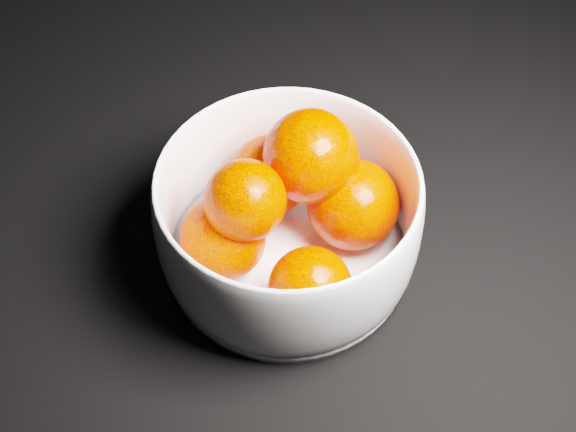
# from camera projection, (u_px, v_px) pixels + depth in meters

# --- Properties ---
(ground) EXTENTS (3.00, 3.00, 0.00)m
(ground) POSITION_uv_depth(u_px,v_px,m) (87.00, 19.00, 0.79)
(ground) COLOR black
(ground) RESTS_ON ground
(bowl) EXTENTS (0.19, 0.19, 0.09)m
(bowl) POSITION_uv_depth(u_px,v_px,m) (288.00, 220.00, 0.57)
(bowl) COLOR white
(bowl) RESTS_ON ground
(orange_pile) EXTENTS (0.15, 0.16, 0.10)m
(orange_pile) POSITION_uv_depth(u_px,v_px,m) (292.00, 204.00, 0.57)
(orange_pile) COLOR #FF2E00
(orange_pile) RESTS_ON bowl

